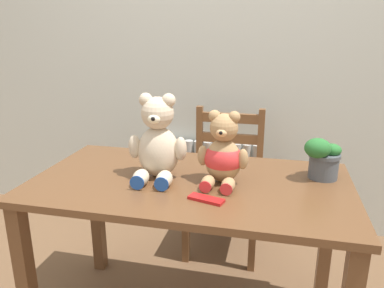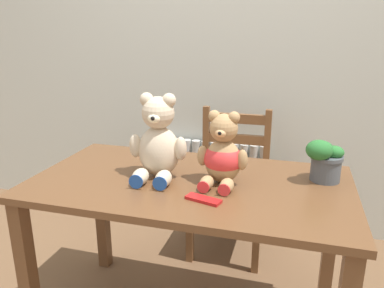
# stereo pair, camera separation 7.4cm
# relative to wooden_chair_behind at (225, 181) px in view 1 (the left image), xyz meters

# --- Properties ---
(wall_back) EXTENTS (8.00, 0.04, 2.60)m
(wall_back) POSITION_rel_wooden_chair_behind_xyz_m (-0.05, 0.35, 0.85)
(wall_back) COLOR silver
(wall_back) RESTS_ON ground_plane
(radiator) EXTENTS (0.75, 0.10, 0.61)m
(radiator) POSITION_rel_wooden_chair_behind_xyz_m (-0.17, 0.28, -0.17)
(radiator) COLOR beige
(radiator) RESTS_ON ground_plane
(dining_table) EXTENTS (1.35, 0.73, 0.75)m
(dining_table) POSITION_rel_wooden_chair_behind_xyz_m (-0.05, -0.74, 0.19)
(dining_table) COLOR brown
(dining_table) RESTS_ON ground_plane
(wooden_chair_behind) EXTENTS (0.44, 0.43, 0.89)m
(wooden_chair_behind) POSITION_rel_wooden_chair_behind_xyz_m (0.00, 0.00, 0.00)
(wooden_chair_behind) COLOR brown
(wooden_chair_behind) RESTS_ON ground_plane
(teddy_bear_left) EXTENTS (0.26, 0.26, 0.37)m
(teddy_bear_left) POSITION_rel_wooden_chair_behind_xyz_m (-0.20, -0.73, 0.46)
(teddy_bear_left) COLOR beige
(teddy_bear_left) RESTS_ON dining_table
(teddy_bear_right) EXTENTS (0.21, 0.22, 0.31)m
(teddy_bear_right) POSITION_rel_wooden_chair_behind_xyz_m (0.08, -0.72, 0.42)
(teddy_bear_right) COLOR tan
(teddy_bear_right) RESTS_ON dining_table
(potted_plant) EXTENTS (0.16, 0.15, 0.19)m
(potted_plant) POSITION_rel_wooden_chair_behind_xyz_m (0.49, -0.59, 0.40)
(potted_plant) COLOR #4C5156
(potted_plant) RESTS_ON dining_table
(chocolate_bar) EXTENTS (0.14, 0.08, 0.01)m
(chocolate_bar) POSITION_rel_wooden_chair_behind_xyz_m (0.05, -0.92, 0.31)
(chocolate_bar) COLOR red
(chocolate_bar) RESTS_ON dining_table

